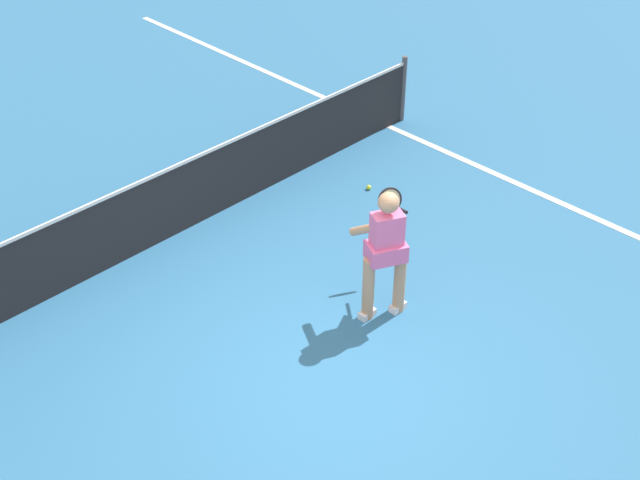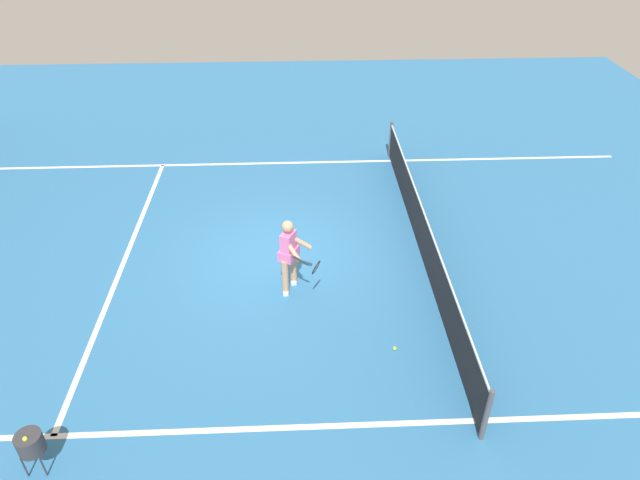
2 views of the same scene
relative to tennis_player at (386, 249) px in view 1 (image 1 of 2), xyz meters
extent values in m
plane|color=teal|center=(-1.08, -0.33, -0.85)|extent=(26.90, 26.90, 0.00)
cube|color=white|center=(3.27, -0.33, -0.84)|extent=(0.10, 18.69, 0.01)
cylinder|color=#4C4C51|center=(3.57, 2.78, -0.34)|extent=(0.08, 0.08, 1.03)
cube|color=#232326|center=(-1.08, 2.78, -0.40)|extent=(9.21, 0.02, 0.91)
cube|color=white|center=(-1.08, 2.78, 0.08)|extent=(9.21, 0.02, 0.04)
cylinder|color=tan|center=(-0.18, 0.06, -0.46)|extent=(0.13, 0.13, 0.78)
cylinder|color=tan|center=(0.14, -0.10, -0.46)|extent=(0.13, 0.13, 0.78)
cube|color=white|center=(-0.18, 0.06, -0.81)|extent=(0.20, 0.10, 0.08)
cube|color=white|center=(0.14, -0.10, -0.81)|extent=(0.20, 0.10, 0.08)
cube|color=pink|center=(-0.02, -0.02, 0.19)|extent=(0.38, 0.32, 0.52)
cube|color=pink|center=(-0.02, -0.02, -0.01)|extent=(0.48, 0.43, 0.20)
sphere|color=tan|center=(-0.02, -0.02, 0.59)|extent=(0.22, 0.22, 0.22)
cylinder|color=tan|center=(-0.09, 0.18, 0.21)|extent=(0.10, 0.48, 0.37)
cylinder|color=tan|center=(0.18, 0.05, 0.21)|extent=(0.43, 0.37, 0.37)
cylinder|color=black|center=(0.47, 0.20, 0.17)|extent=(0.16, 0.28, 0.14)
torus|color=black|center=(0.60, 0.47, 0.11)|extent=(0.31, 0.23, 0.28)
cylinder|color=beige|center=(0.60, 0.47, 0.11)|extent=(0.25, 0.19, 0.23)
sphere|color=#D1E533|center=(1.74, 1.78, -0.81)|extent=(0.07, 0.07, 0.07)
camera|label=1|loc=(-5.48, -4.52, 5.19)|focal=47.56mm
camera|label=2|loc=(8.64, 0.19, 6.27)|focal=31.79mm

